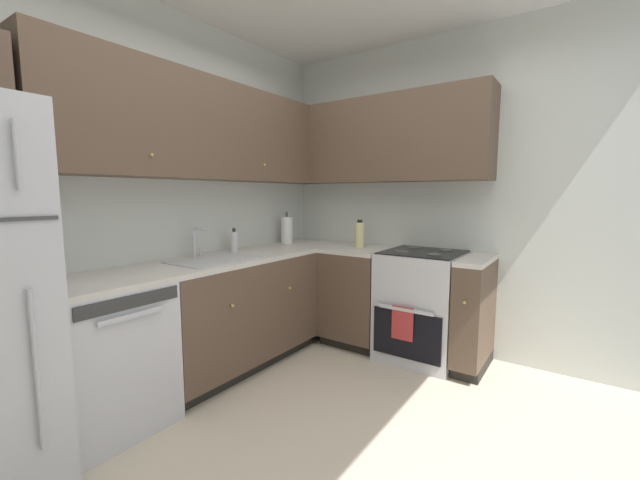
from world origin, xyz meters
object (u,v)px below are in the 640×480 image
oil_bottle (360,235)px  paper_towel_roll (287,230)px  oven_range (422,304)px  soap_bottle (234,241)px  dishwasher (106,356)px

oil_bottle → paper_towel_roll: bearing=101.4°
oven_range → soap_bottle: (-0.83, 1.33, 0.52)m
dishwasher → paper_towel_roll: size_ratio=2.66×
soap_bottle → oil_bottle: size_ratio=0.78×
dishwasher → paper_towel_roll: bearing=5.0°
paper_towel_roll → dishwasher: bearing=-175.0°
oven_range → paper_towel_roll: (-0.17, 1.31, 0.56)m
dishwasher → oil_bottle: (1.98, -0.57, 0.57)m
oven_range → paper_towel_roll: 1.44m
oven_range → oil_bottle: 0.80m
soap_bottle → paper_towel_roll: bearing=-1.7°
oven_range → soap_bottle: size_ratio=5.30×
soap_bottle → paper_towel_roll: (0.66, -0.02, 0.04)m
oil_bottle → dishwasher: bearing=164.1°
paper_towel_roll → oven_range: bearing=-82.8°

